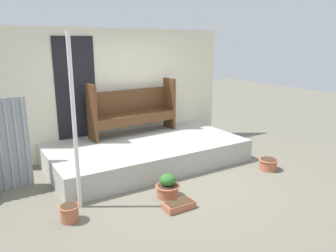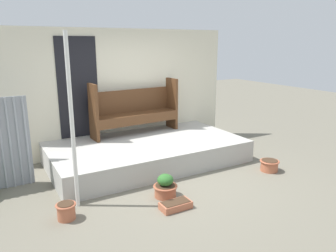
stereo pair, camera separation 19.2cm
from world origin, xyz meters
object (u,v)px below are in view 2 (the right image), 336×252
at_px(flower_pot_left, 66,211).
at_px(planter_box_rect, 176,205).
at_px(bench, 135,108).
at_px(flower_pot_right, 269,165).
at_px(support_post, 72,124).
at_px(flower_pot_middle, 165,187).

bearing_deg(flower_pot_left, planter_box_rect, -18.71).
height_order(bench, flower_pot_right, bench).
relative_size(bench, flower_pot_right, 5.38).
height_order(support_post, flower_pot_middle, support_post).
xyz_separation_m(support_post, flower_pot_middle, (1.25, -0.38, -1.08)).
relative_size(support_post, flower_pot_middle, 6.54).
height_order(flower_pot_middle, planter_box_rect, flower_pot_middle).
bearing_deg(flower_pot_left, support_post, 53.11).
xyz_separation_m(support_post, bench, (1.74, 1.80, -0.26)).
relative_size(flower_pot_middle, flower_pot_right, 1.06).
distance_m(support_post, bench, 2.52).
bearing_deg(bench, flower_pot_left, -136.54).
bearing_deg(support_post, flower_pot_left, -126.89).
bearing_deg(planter_box_rect, bench, 78.14).
bearing_deg(flower_pot_right, flower_pot_left, 178.15).
bearing_deg(flower_pot_middle, support_post, 162.91).
distance_m(bench, flower_pot_middle, 2.38).
height_order(bench, planter_box_rect, bench).
distance_m(flower_pot_right, planter_box_rect, 2.27).
bearing_deg(bench, support_post, -137.49).
bearing_deg(planter_box_rect, flower_pot_middle, 81.69).
relative_size(bench, flower_pot_left, 6.98).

